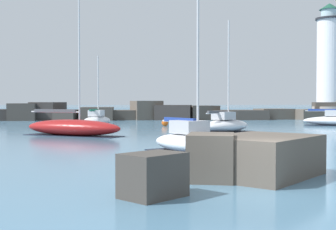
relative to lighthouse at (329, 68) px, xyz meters
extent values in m
plane|color=teal|center=(-24.30, -51.31, -7.20)|extent=(600.00, 600.00, 0.00)
cube|color=teal|center=(-24.30, 59.97, -7.19)|extent=(400.00, 116.00, 0.01)
cube|color=#383330|center=(-44.78, -0.46, -6.46)|extent=(3.89, 4.28, 1.48)
cube|color=#423D38|center=(-41.97, -0.52, -6.07)|extent=(3.55, 4.48, 2.25)
cube|color=#383330|center=(-39.07, 0.67, -6.00)|extent=(4.43, 5.81, 2.40)
cube|color=#423D38|center=(-36.04, -0.50, -6.49)|extent=(3.94, 5.36, 1.41)
cube|color=#4C443D|center=(-32.37, -0.69, -6.32)|extent=(4.33, 4.61, 1.75)
cube|color=#4C443D|center=(-28.91, 0.65, -6.54)|extent=(5.07, 4.84, 1.32)
cube|color=brown|center=(-25.72, 0.56, -5.90)|extent=(4.54, 5.06, 2.59)
cube|color=#383330|center=(-22.09, -0.76, -6.18)|extent=(5.35, 4.17, 2.03)
cube|color=#4C443D|center=(-18.28, 0.67, -6.23)|extent=(4.97, 6.26, 1.94)
cube|color=#4C443D|center=(-15.00, -0.15, -6.54)|extent=(5.35, 5.62, 1.31)
cube|color=#423D38|center=(-11.44, 0.14, -6.54)|extent=(4.53, 5.63, 1.31)
cube|color=brown|center=(-7.68, 0.63, -6.46)|extent=(5.19, 4.41, 1.48)
cube|color=brown|center=(-3.38, -0.26, -6.49)|extent=(4.65, 5.26, 1.41)
cube|color=#423D38|center=(0.09, 0.01, -6.00)|extent=(4.91, 4.29, 2.39)
cylinder|color=gray|center=(0.00, 0.00, -6.30)|extent=(4.45, 4.45, 1.80)
cylinder|color=white|center=(0.00, 0.00, 0.69)|extent=(3.30, 3.30, 12.18)
cylinder|color=#232328|center=(0.00, 0.00, 6.91)|extent=(3.79, 3.79, 0.25)
cylinder|color=silver|center=(0.00, 0.00, 7.61)|extent=(2.31, 2.31, 1.15)
cone|color=#194C38|center=(0.00, 0.00, 8.64)|extent=(2.80, 2.80, 0.90)
cube|color=brown|center=(-23.49, -48.52, -6.51)|extent=(4.94, 4.99, 1.37)
cube|color=#423D38|center=(-27.30, -51.66, -6.61)|extent=(1.98, 1.95, 1.18)
cube|color=brown|center=(-25.31, -49.10, -6.45)|extent=(1.84, 2.15, 1.50)
ellipsoid|color=silver|center=(-20.15, -26.28, -6.68)|extent=(5.60, 5.46, 1.04)
cube|color=black|center=(-20.15, -26.28, -7.18)|extent=(5.37, 5.24, 0.03)
cube|color=#B2B2B7|center=(-20.34, -26.47, -5.84)|extent=(2.10, 2.08, 0.64)
cylinder|color=silver|center=(-19.85, -26.01, -2.09)|extent=(0.12, 0.12, 8.14)
cylinder|color=#BCBCC1|center=(-20.93, -27.02, -5.61)|extent=(2.23, 2.09, 0.10)
cube|color=#4C4C51|center=(-20.93, -27.02, -5.51)|extent=(1.98, 1.86, 0.20)
ellipsoid|color=maroon|center=(-32.14, -29.14, -6.60)|extent=(8.07, 5.79, 1.19)
cube|color=black|center=(-32.14, -29.14, -7.18)|extent=(7.69, 5.55, 0.03)
cylinder|color=silver|center=(-31.61, -29.44, -1.46)|extent=(0.12, 0.12, 9.10)
cylinder|color=#BCBCC1|center=(-33.55, -28.34, -5.46)|extent=(3.93, 2.30, 0.10)
cube|color=#4C4C51|center=(-33.55, -28.34, -5.36)|extent=(3.40, 2.05, 0.20)
cube|color=silver|center=(-6.60, -16.99, -5.90)|extent=(2.46, 1.96, 0.64)
cylinder|color=#BCBCC1|center=(-7.59, -16.53, -5.67)|extent=(3.68, 1.75, 0.10)
cube|color=navy|center=(-7.59, -16.53, -5.57)|extent=(3.18, 1.59, 0.20)
ellipsoid|color=silver|center=(-31.34, -15.32, -6.70)|extent=(3.55, 5.63, 0.99)
cube|color=black|center=(-31.34, -15.32, -7.18)|extent=(3.44, 5.36, 0.03)
cube|color=silver|center=(-31.40, -15.58, -5.89)|extent=(1.64, 1.83, 0.64)
cylinder|color=silver|center=(-31.25, -14.94, -3.07)|extent=(0.12, 0.12, 6.27)
cylinder|color=#BCBCC1|center=(-31.59, -16.33, -5.66)|extent=(0.78, 2.81, 0.10)
cube|color=#1E664C|center=(-31.59, -16.33, -5.56)|extent=(0.77, 2.41, 0.20)
ellipsoid|color=white|center=(-24.85, -41.26, -6.72)|extent=(4.80, 5.93, 0.95)
cube|color=black|center=(-24.85, -41.26, -7.18)|extent=(4.62, 5.67, 0.03)
cube|color=#B2B2B7|center=(-24.99, -41.02, -5.93)|extent=(1.96, 2.08, 0.64)
cylinder|color=silver|center=(-24.65, -41.61, -1.27)|extent=(0.12, 0.12, 9.96)
cylinder|color=#BCBCC1|center=(-25.40, -40.31, -5.70)|extent=(1.58, 2.66, 0.10)
cube|color=navy|center=(-25.40, -40.31, -5.60)|extent=(1.44, 2.32, 0.20)
sphere|color=#EA5914|center=(-24.38, -16.41, -6.86)|extent=(0.68, 0.68, 0.68)
cylinder|color=black|center=(-24.38, -16.41, -6.42)|extent=(0.04, 0.04, 0.20)
camera|label=1|loc=(-27.89, -63.95, -4.65)|focal=50.00mm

